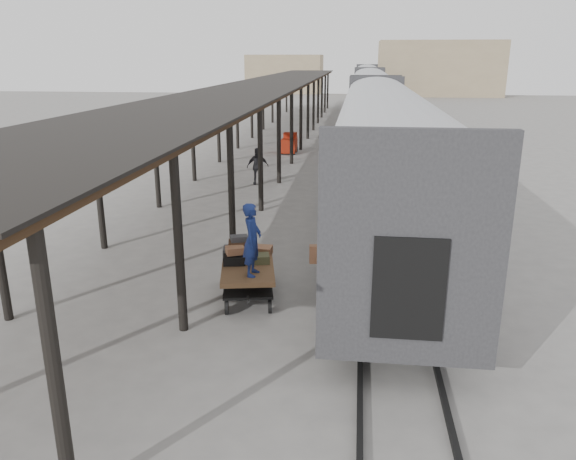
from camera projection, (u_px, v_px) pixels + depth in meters
The scene contains 11 objects.
ground at pixel (260, 296), 14.00m from camera, with size 160.00×160.00×0.00m, color slate.
train at pixel (371, 96), 44.86m from camera, with size 3.45×76.01×4.01m.
canopy at pixel (271, 84), 35.97m from camera, with size 4.90×64.30×4.15m.
rails at pixel (370, 129), 45.84m from camera, with size 1.54×150.00×0.12m.
building_far at pixel (438, 68), 85.10m from camera, with size 18.00×10.00×8.00m, color tan.
building_left at pixel (285, 74), 92.02m from camera, with size 12.00×8.00×6.00m, color tan.
baggage_cart at pixel (248, 272), 13.75m from camera, with size 1.68×2.59×0.86m.
suitcase_stack at pixel (244, 251), 14.02m from camera, with size 1.30×1.21×0.57m.
luggage_tug at pixel (290, 144), 34.45m from camera, with size 0.88×1.41×1.23m.
porter at pixel (252, 240), 12.79m from camera, with size 0.62×0.41×1.71m, color navy.
pedestrian at pixel (258, 166), 25.88m from camera, with size 1.00×0.42×1.71m, color black.
Camera 1 is at (2.28, -12.71, 5.71)m, focal length 35.00 mm.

